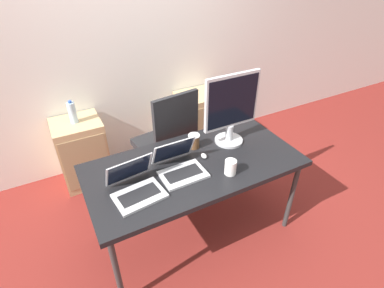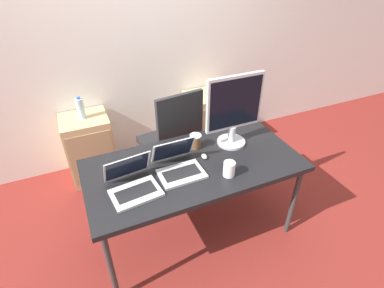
# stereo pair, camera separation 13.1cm
# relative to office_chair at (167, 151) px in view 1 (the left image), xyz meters

# --- Properties ---
(ground_plane) EXTENTS (14.00, 14.00, 0.00)m
(ground_plane) POSITION_rel_office_chair_xyz_m (-0.06, -0.69, -0.40)
(ground_plane) COLOR maroon
(wall_back) EXTENTS (10.00, 0.05, 2.60)m
(wall_back) POSITION_rel_office_chair_xyz_m (-0.06, 0.69, 0.90)
(wall_back) COLOR silver
(wall_back) RESTS_ON ground_plane
(desk) EXTENTS (1.60, 0.78, 0.74)m
(desk) POSITION_rel_office_chair_xyz_m (-0.06, -0.69, 0.29)
(desk) COLOR black
(desk) RESTS_ON ground_plane
(office_chair) EXTENTS (0.56, 0.59, 1.07)m
(office_chair) POSITION_rel_office_chair_xyz_m (0.00, 0.00, 0.00)
(office_chair) COLOR #232326
(office_chair) RESTS_ON ground_plane
(cabinet_left) EXTENTS (0.45, 0.41, 0.69)m
(cabinet_left) POSITION_rel_office_chair_xyz_m (-0.73, 0.45, -0.05)
(cabinet_left) COLOR tan
(cabinet_left) RESTS_ON ground_plane
(cabinet_right) EXTENTS (0.45, 0.41, 0.69)m
(cabinet_right) POSITION_rel_office_chair_xyz_m (0.60, 0.45, -0.05)
(cabinet_right) COLOR tan
(cabinet_right) RESTS_ON ground_plane
(water_bottle) EXTENTS (0.07, 0.07, 0.22)m
(water_bottle) POSITION_rel_office_chair_xyz_m (-0.73, 0.45, 0.40)
(water_bottle) COLOR silver
(water_bottle) RESTS_ON cabinet_left
(laptop_left) EXTENTS (0.32, 0.32, 0.22)m
(laptop_left) POSITION_rel_office_chair_xyz_m (-0.20, -0.72, 0.39)
(laptop_left) COLOR silver
(laptop_left) RESTS_ON desk
(laptop_right) EXTENTS (0.34, 0.34, 0.22)m
(laptop_right) POSITION_rel_office_chair_xyz_m (-0.55, -0.78, 0.39)
(laptop_right) COLOR silver
(laptop_right) RESTS_ON desk
(monitor) EXTENTS (0.46, 0.23, 0.58)m
(monitor) POSITION_rel_office_chair_xyz_m (0.32, -0.56, 0.64)
(monitor) COLOR #B7B7BC
(monitor) RESTS_ON desk
(mouse) EXTENTS (0.04, 0.06, 0.03)m
(mouse) POSITION_rel_office_chair_xyz_m (0.03, -0.66, 0.36)
(mouse) COLOR silver
(mouse) RESTS_ON desk
(coffee_cup_white) EXTENTS (0.08, 0.08, 0.11)m
(coffee_cup_white) POSITION_rel_office_chair_xyz_m (0.10, -0.91, 0.40)
(coffee_cup_white) COLOR white
(coffee_cup_white) RESTS_ON desk
(coffee_cup_brown) EXTENTS (0.09, 0.09, 0.11)m
(coffee_cup_brown) POSITION_rel_office_chair_xyz_m (0.03, -0.50, 0.40)
(coffee_cup_brown) COLOR brown
(coffee_cup_brown) RESTS_ON desk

